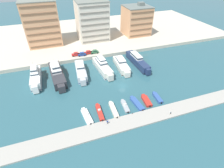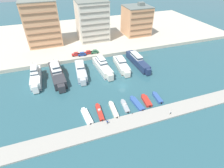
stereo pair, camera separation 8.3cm
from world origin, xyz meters
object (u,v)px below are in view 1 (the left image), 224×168
motorboat_grey_center_left (125,106)px  motorboat_blue_center (137,104)px  motorboat_red_center_right (146,101)px  car_red_far_left (76,54)px  motorboat_cream_mid_left (114,110)px  yacht_white_far_left (36,77)px  yacht_ivory_center (121,65)px  car_green_center_left (95,52)px  yacht_silver_mid_left (81,71)px  car_red_mid_left (88,52)px  motorboat_blue_mid_right (157,98)px  yacht_charcoal_left (57,74)px  pedestrian_near_edge (107,122)px  motorboat_red_left (100,112)px  yacht_ivory_center_left (102,66)px  yacht_navy_center_right (137,61)px  pedestrian_mid_deck (170,112)px  car_blue_left (82,54)px  motorboat_white_far_left (87,116)px

motorboat_grey_center_left → motorboat_blue_center: motorboat_grey_center_left is taller
motorboat_red_center_right → car_red_far_left: car_red_far_left is taller
car_red_far_left → motorboat_cream_mid_left: bearing=-82.5°
yacht_white_far_left → yacht_ivory_center: size_ratio=0.98×
motorboat_grey_center_left → car_green_center_left: size_ratio=1.70×
motorboat_red_center_right → car_red_far_left: bearing=113.9°
yacht_silver_mid_left → car_red_far_left: size_ratio=4.42×
car_red_mid_left → motorboat_blue_mid_right: bearing=-68.1°
yacht_charcoal_left → pedestrian_near_edge: yacht_charcoal_left is taller
yacht_charcoal_left → motorboat_red_left: size_ratio=2.68×
yacht_silver_mid_left → motorboat_red_center_right: 32.54m
yacht_ivory_center_left → motorboat_grey_center_left: (0.47, -26.46, -1.85)m
yacht_navy_center_right → motorboat_blue_mid_right: 26.35m
yacht_silver_mid_left → car_red_mid_left: bearing=65.8°
motorboat_grey_center_left → yacht_ivory_center_left: bearing=91.0°
yacht_silver_mid_left → motorboat_red_left: 26.47m
yacht_silver_mid_left → car_green_center_left: yacht_silver_mid_left is taller
yacht_silver_mid_left → motorboat_blue_mid_right: bearing=-47.5°
car_red_far_left → pedestrian_mid_deck: 55.83m
yacht_ivory_center → yacht_navy_center_right: bearing=3.0°
yacht_ivory_center → motorboat_grey_center_left: (-8.74, -25.67, -1.41)m
motorboat_red_center_right → car_blue_left: (-15.59, 41.19, 2.26)m
yacht_ivory_center_left → motorboat_blue_mid_right: yacht_ivory_center_left is taller
motorboat_grey_center_left → car_blue_left: bearing=99.8°
yacht_silver_mid_left → pedestrian_near_edge: size_ratio=11.62×
motorboat_red_center_right → pedestrian_near_edge: size_ratio=4.34×
yacht_charcoal_left → yacht_ivory_center: (29.73, -1.07, -0.53)m
motorboat_blue_center → motorboat_blue_mid_right: size_ratio=1.24×
yacht_navy_center_right → motorboat_red_center_right: yacht_navy_center_right is taller
motorboat_red_left → motorboat_red_center_right: motorboat_red_left is taller
yacht_white_far_left → motorboat_red_left: bearing=-53.1°
yacht_navy_center_right → motorboat_blue_center: (-12.90, -26.40, -1.52)m
yacht_silver_mid_left → car_green_center_left: bearing=56.0°
yacht_ivory_center_left → yacht_navy_center_right: size_ratio=0.90×
yacht_charcoal_left → pedestrian_near_edge: (12.55, -32.52, -0.83)m
motorboat_blue_mid_right → car_green_center_left: car_green_center_left is taller
motorboat_cream_mid_left → motorboat_red_center_right: motorboat_cream_mid_left is taller
motorboat_blue_center → car_red_mid_left: car_red_mid_left is taller
motorboat_cream_mid_left → motorboat_white_far_left: bearing=179.0°
motorboat_grey_center_left → motorboat_red_center_right: motorboat_grey_center_left is taller
yacht_silver_mid_left → motorboat_white_far_left: bearing=-97.1°
motorboat_grey_center_left → car_red_mid_left: car_red_mid_left is taller
motorboat_red_left → motorboat_blue_center: motorboat_red_left is taller
yacht_silver_mid_left → motorboat_white_far_left: 26.92m
yacht_ivory_center → car_blue_left: yacht_ivory_center is taller
yacht_ivory_center → motorboat_cream_mid_left: yacht_ivory_center is taller
motorboat_blue_mid_right → car_blue_left: bearing=116.3°
motorboat_blue_mid_right → car_red_mid_left: 45.18m
car_red_far_left → car_red_mid_left: bearing=-0.8°
motorboat_red_left → car_red_mid_left: bearing=82.1°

